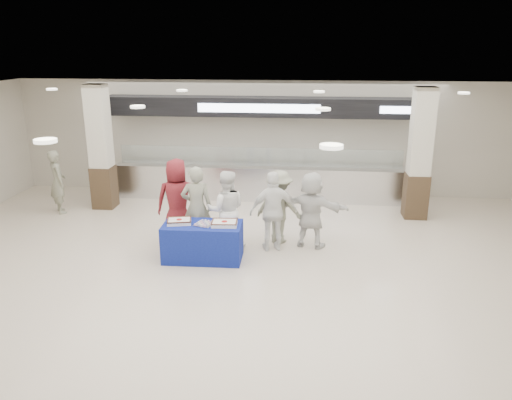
# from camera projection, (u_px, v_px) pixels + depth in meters

# --- Properties ---
(ground) EXTENTS (14.00, 14.00, 0.00)m
(ground) POSITION_uv_depth(u_px,v_px,m) (232.00, 286.00, 8.92)
(ground) COLOR beige
(ground) RESTS_ON ground
(serving_line) EXTENTS (8.70, 0.85, 2.80)m
(serving_line) POSITION_uv_depth(u_px,v_px,m) (260.00, 158.00, 13.70)
(serving_line) COLOR silver
(serving_line) RESTS_ON ground
(column_left) EXTENTS (0.55, 0.55, 3.20)m
(column_left) POSITION_uv_depth(u_px,v_px,m) (101.00, 150.00, 12.83)
(column_left) COLOR #352618
(column_left) RESTS_ON ground
(column_right) EXTENTS (0.55, 0.55, 3.20)m
(column_right) POSITION_uv_depth(u_px,v_px,m) (419.00, 157.00, 12.07)
(column_right) COLOR #352618
(column_right) RESTS_ON ground
(display_table) EXTENTS (1.56, 0.81, 0.75)m
(display_table) POSITION_uv_depth(u_px,v_px,m) (203.00, 242.00, 9.95)
(display_table) COLOR navy
(display_table) RESTS_ON ground
(sheet_cake_left) EXTENTS (0.53, 0.45, 0.10)m
(sheet_cake_left) POSITION_uv_depth(u_px,v_px,m) (179.00, 221.00, 9.87)
(sheet_cake_left) COLOR white
(sheet_cake_left) RESTS_ON display_table
(sheet_cake_right) EXTENTS (0.52, 0.42, 0.10)m
(sheet_cake_right) POSITION_uv_depth(u_px,v_px,m) (224.00, 223.00, 9.76)
(sheet_cake_right) COLOR white
(sheet_cake_right) RESTS_ON display_table
(cupcake_tray) EXTENTS (0.41, 0.35, 0.06)m
(cupcake_tray) POSITION_uv_depth(u_px,v_px,m) (204.00, 224.00, 9.78)
(cupcake_tray) COLOR #A7A7AB
(cupcake_tray) RESTS_ON display_table
(civilian_maroon) EXTENTS (0.99, 0.73, 1.84)m
(civilian_maroon) POSITION_uv_depth(u_px,v_px,m) (177.00, 201.00, 10.74)
(civilian_maroon) COLOR maroon
(civilian_maroon) RESTS_ON ground
(soldier_a) EXTENTS (0.71, 0.53, 1.76)m
(soldier_a) POSITION_uv_depth(u_px,v_px,m) (197.00, 207.00, 10.43)
(soldier_a) COLOR gray
(soldier_a) RESTS_ON ground
(chef_tall) EXTENTS (0.91, 0.76, 1.68)m
(chef_tall) POSITION_uv_depth(u_px,v_px,m) (226.00, 210.00, 10.38)
(chef_tall) COLOR white
(chef_tall) RESTS_ON ground
(chef_short) EXTENTS (1.06, 0.65, 1.69)m
(chef_short) POSITION_uv_depth(u_px,v_px,m) (273.00, 211.00, 10.29)
(chef_short) COLOR white
(chef_short) RESTS_ON ground
(soldier_b) EXTENTS (1.16, 0.87, 1.60)m
(soldier_b) POSITION_uv_depth(u_px,v_px,m) (279.00, 207.00, 10.71)
(soldier_b) COLOR gray
(soldier_b) RESTS_ON ground
(civilian_white) EXTENTS (1.60, 0.88, 1.64)m
(civilian_white) POSITION_uv_depth(u_px,v_px,m) (311.00, 210.00, 10.45)
(civilian_white) COLOR white
(civilian_white) RESTS_ON ground
(soldier_bg) EXTENTS (0.67, 0.71, 1.62)m
(soldier_bg) POSITION_uv_depth(u_px,v_px,m) (58.00, 182.00, 12.62)
(soldier_bg) COLOR gray
(soldier_bg) RESTS_ON ground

